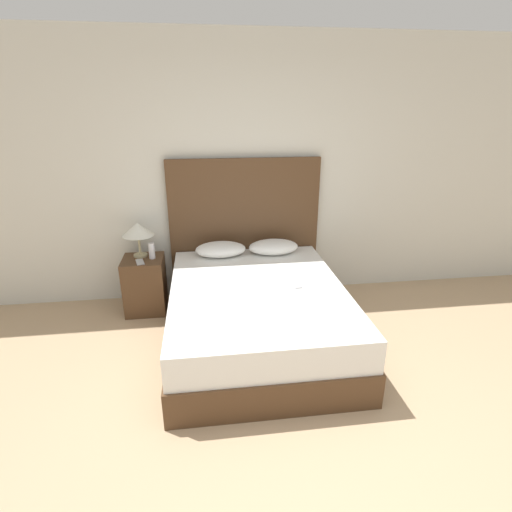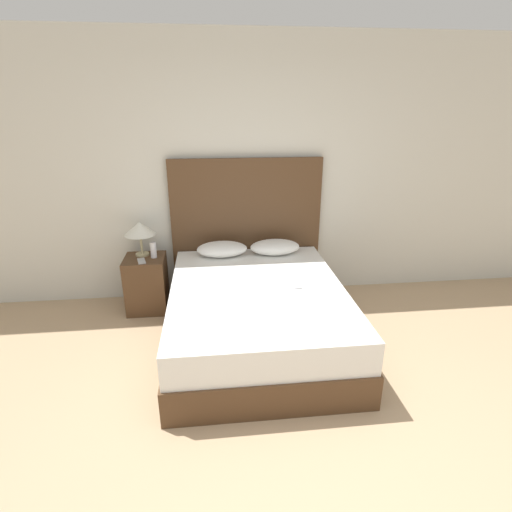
{
  "view_description": "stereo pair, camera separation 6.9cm",
  "coord_description": "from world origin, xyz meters",
  "views": [
    {
      "loc": [
        -0.58,
        -1.47,
        2.04
      ],
      "look_at": [
        -0.15,
        1.73,
        0.8
      ],
      "focal_mm": 28.0,
      "sensor_mm": 36.0,
      "label": 1
    },
    {
      "loc": [
        -0.51,
        -1.48,
        2.04
      ],
      "look_at": [
        -0.15,
        1.73,
        0.8
      ],
      "focal_mm": 28.0,
      "sensor_mm": 36.0,
      "label": 2
    }
  ],
  "objects": [
    {
      "name": "phone_on_bed",
      "position": [
        0.19,
        1.62,
        0.55
      ],
      "size": [
        0.08,
        0.16,
        0.01
      ],
      "color": "#B7B7BC",
      "rests_on": "bed"
    },
    {
      "name": "headboard",
      "position": [
        -0.15,
        2.63,
        0.76
      ],
      "size": [
        1.6,
        0.05,
        1.51
      ],
      "color": "#4C331E",
      "rests_on": "ground_plane"
    },
    {
      "name": "nightstand",
      "position": [
        -1.21,
        2.37,
        0.29
      ],
      "size": [
        0.4,
        0.4,
        0.57
      ],
      "color": "#4C331E",
      "rests_on": "ground_plane"
    },
    {
      "name": "wall_back",
      "position": [
        0.0,
        2.71,
        1.35
      ],
      "size": [
        10.0,
        0.06,
        2.7
      ],
      "color": "silver",
      "rests_on": "ground_plane"
    },
    {
      "name": "toiletry_bottle",
      "position": [
        -1.11,
        2.37,
        0.65
      ],
      "size": [
        0.06,
        0.06,
        0.16
      ],
      "color": "silver",
      "rests_on": "nightstand"
    },
    {
      "name": "table_lamp",
      "position": [
        -1.24,
        2.45,
        0.85
      ],
      "size": [
        0.31,
        0.31,
        0.35
      ],
      "color": "tan",
      "rests_on": "nightstand"
    },
    {
      "name": "ground_plane",
      "position": [
        0.0,
        0.0,
        0.0
      ],
      "size": [
        16.0,
        16.0,
        0.0
      ],
      "primitive_type": "plane",
      "color": "tan"
    },
    {
      "name": "bed",
      "position": [
        -0.15,
        1.63,
        0.27
      ],
      "size": [
        1.52,
        1.96,
        0.55
      ],
      "color": "#4C331E",
      "rests_on": "ground_plane"
    },
    {
      "name": "pillow_left",
      "position": [
        -0.42,
        2.41,
        0.62
      ],
      "size": [
        0.52,
        0.3,
        0.15
      ],
      "color": "white",
      "rests_on": "bed"
    },
    {
      "name": "phone_on_nightstand",
      "position": [
        -1.22,
        2.27,
        0.58
      ],
      "size": [
        0.11,
        0.16,
        0.01
      ],
      "color": "#B7B7BC",
      "rests_on": "nightstand"
    },
    {
      "name": "pillow_right",
      "position": [
        0.13,
        2.41,
        0.62
      ],
      "size": [
        0.52,
        0.3,
        0.15
      ],
      "color": "white",
      "rests_on": "bed"
    }
  ]
}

